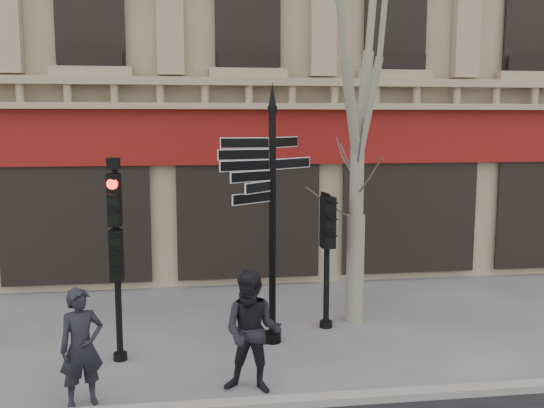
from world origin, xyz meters
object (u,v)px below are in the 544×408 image
at_px(traffic_signal_secondary, 327,237).
at_px(plane_tree, 360,21).
at_px(pedestrian_b, 253,332).
at_px(pedestrian_a, 81,347).
at_px(fingerpost, 272,171).
at_px(traffic_signal_main, 116,235).

height_order(traffic_signal_secondary, plane_tree, plane_tree).
distance_m(traffic_signal_secondary, pedestrian_b, 3.22).
xyz_separation_m(plane_tree, pedestrian_a, (-4.76, -2.99, -4.99)).
relative_size(fingerpost, traffic_signal_main, 1.37).
bearing_deg(pedestrian_b, traffic_signal_main, 162.34).
distance_m(traffic_signal_main, pedestrian_a, 2.07).
height_order(fingerpost, pedestrian_b, fingerpost).
distance_m(traffic_signal_main, pedestrian_b, 2.83).
relative_size(traffic_signal_main, traffic_signal_secondary, 1.32).
xyz_separation_m(traffic_signal_secondary, pedestrian_a, (-4.11, -2.69, -0.94)).
bearing_deg(plane_tree, fingerpost, -152.32).
bearing_deg(plane_tree, pedestrian_a, -147.84).
xyz_separation_m(traffic_signal_main, pedestrian_b, (2.08, -1.47, -1.23)).
distance_m(traffic_signal_secondary, pedestrian_a, 5.00).
height_order(traffic_signal_main, pedestrian_a, traffic_signal_main).
relative_size(traffic_signal_secondary, pedestrian_a, 1.52).
distance_m(traffic_signal_main, plane_tree, 5.93).
bearing_deg(pedestrian_a, plane_tree, 8.10).
distance_m(plane_tree, pedestrian_a, 7.51).
bearing_deg(plane_tree, traffic_signal_main, -162.24).
bearing_deg(pedestrian_a, traffic_signal_secondary, 9.13).
distance_m(fingerpost, pedestrian_a, 4.27).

